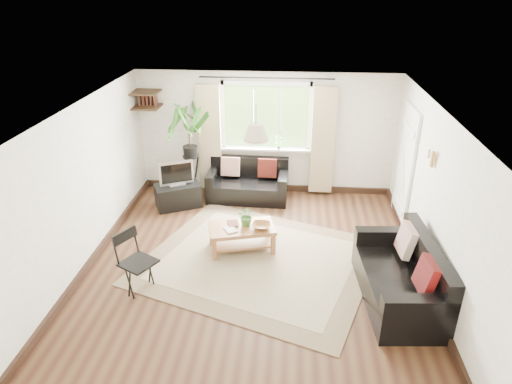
# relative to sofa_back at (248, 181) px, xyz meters

# --- Properties ---
(floor) EXTENTS (5.50, 5.50, 0.00)m
(floor) POSITION_rel_sofa_back_xyz_m (0.32, -2.30, -0.36)
(floor) COLOR #331A11
(floor) RESTS_ON ground
(ceiling) EXTENTS (5.50, 5.50, 0.00)m
(ceiling) POSITION_rel_sofa_back_xyz_m (0.32, -2.30, 2.04)
(ceiling) COLOR white
(ceiling) RESTS_ON floor
(wall_back) EXTENTS (5.00, 0.02, 2.40)m
(wall_back) POSITION_rel_sofa_back_xyz_m (0.32, 0.45, 0.84)
(wall_back) COLOR beige
(wall_back) RESTS_ON floor
(wall_front) EXTENTS (5.00, 0.02, 2.40)m
(wall_front) POSITION_rel_sofa_back_xyz_m (0.32, -5.05, 0.84)
(wall_front) COLOR beige
(wall_front) RESTS_ON floor
(wall_left) EXTENTS (0.02, 5.50, 2.40)m
(wall_left) POSITION_rel_sofa_back_xyz_m (-2.18, -2.30, 0.84)
(wall_left) COLOR beige
(wall_left) RESTS_ON floor
(wall_right) EXTENTS (0.02, 5.50, 2.40)m
(wall_right) POSITION_rel_sofa_back_xyz_m (2.82, -2.30, 0.84)
(wall_right) COLOR beige
(wall_right) RESTS_ON floor
(rug) EXTENTS (4.07, 3.79, 0.02)m
(rug) POSITION_rel_sofa_back_xyz_m (0.38, -2.19, -0.35)
(rug) COLOR beige
(rug) RESTS_ON floor
(window) EXTENTS (2.50, 0.16, 2.16)m
(window) POSITION_rel_sofa_back_xyz_m (0.32, 0.41, 1.19)
(window) COLOR white
(window) RESTS_ON wall_back
(door) EXTENTS (0.06, 0.96, 2.06)m
(door) POSITION_rel_sofa_back_xyz_m (2.79, -0.60, 0.64)
(door) COLOR silver
(door) RESTS_ON wall_right
(corner_shelf) EXTENTS (0.50, 0.50, 0.34)m
(corner_shelf) POSITION_rel_sofa_back_xyz_m (-1.93, 0.20, 1.53)
(corner_shelf) COLOR black
(corner_shelf) RESTS_ON wall_back
(pendant_lamp) EXTENTS (0.36, 0.36, 0.54)m
(pendant_lamp) POSITION_rel_sofa_back_xyz_m (0.32, -1.90, 1.69)
(pendant_lamp) COLOR beige
(pendant_lamp) RESTS_ON ceiling
(wall_sconce) EXTENTS (0.12, 0.12, 0.28)m
(wall_sconce) POSITION_rel_sofa_back_xyz_m (2.75, -2.00, 1.38)
(wall_sconce) COLOR beige
(wall_sconce) RESTS_ON wall_right
(sofa_back) EXTENTS (1.57, 0.82, 0.73)m
(sofa_back) POSITION_rel_sofa_back_xyz_m (0.00, 0.00, 0.00)
(sofa_back) COLOR black
(sofa_back) RESTS_ON floor
(sofa_right) EXTENTS (1.83, 1.02, 0.83)m
(sofa_right) POSITION_rel_sofa_back_xyz_m (2.32, -2.94, 0.05)
(sofa_right) COLOR black
(sofa_right) RESTS_ON floor
(coffee_table) EXTENTS (1.13, 0.81, 0.42)m
(coffee_table) POSITION_rel_sofa_back_xyz_m (0.09, -1.87, -0.15)
(coffee_table) COLOR brown
(coffee_table) RESTS_ON floor
(table_plant) EXTENTS (0.31, 0.27, 0.32)m
(table_plant) POSITION_rel_sofa_back_xyz_m (0.17, -1.80, 0.22)
(table_plant) COLOR #3A6C2B
(table_plant) RESTS_ON coffee_table
(bowl) EXTENTS (0.30, 0.30, 0.07)m
(bowl) POSITION_rel_sofa_back_xyz_m (0.40, -1.88, 0.09)
(bowl) COLOR brown
(bowl) RESTS_ON coffee_table
(book_a) EXTENTS (0.25, 0.27, 0.02)m
(book_a) POSITION_rel_sofa_back_xyz_m (-0.14, -2.03, 0.06)
(book_a) COLOR silver
(book_a) RESTS_ON coffee_table
(book_b) EXTENTS (0.21, 0.26, 0.02)m
(book_b) POSITION_rel_sofa_back_xyz_m (-0.14, -1.82, 0.07)
(book_b) COLOR #552F22
(book_b) RESTS_ON coffee_table
(tv_stand) EXTENTS (0.94, 0.78, 0.44)m
(tv_stand) POSITION_rel_sofa_back_xyz_m (-1.29, -0.45, -0.14)
(tv_stand) COLOR black
(tv_stand) RESTS_ON floor
(tv) EXTENTS (0.66, 0.47, 0.49)m
(tv) POSITION_rel_sofa_back_xyz_m (-1.29, -0.45, 0.32)
(tv) COLOR #A5A5AA
(tv) RESTS_ON tv_stand
(palm_stand) EXTENTS (0.83, 0.83, 1.85)m
(palm_stand) POSITION_rel_sofa_back_xyz_m (-1.11, 0.03, 0.56)
(palm_stand) COLOR black
(palm_stand) RESTS_ON floor
(folding_chair) EXTENTS (0.63, 0.63, 0.89)m
(folding_chair) POSITION_rel_sofa_back_xyz_m (-1.19, -3.04, 0.08)
(folding_chair) COLOR black
(folding_chair) RESTS_ON floor
(sill_plant) EXTENTS (0.14, 0.10, 0.27)m
(sill_plant) POSITION_rel_sofa_back_xyz_m (0.57, 0.33, 0.70)
(sill_plant) COLOR #2D6023
(sill_plant) RESTS_ON window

